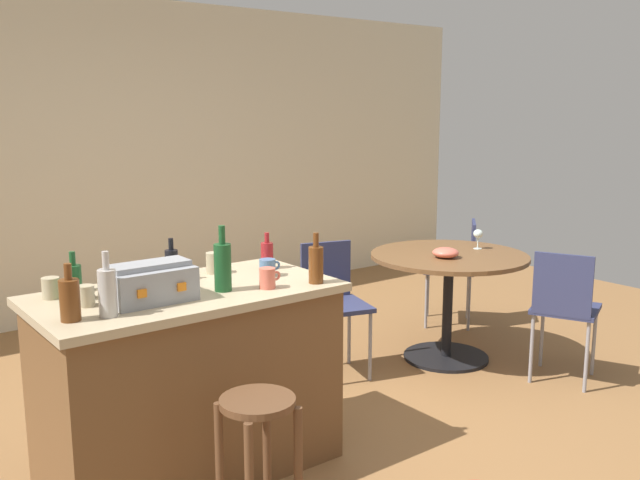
# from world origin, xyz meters

# --- Properties ---
(ground_plane) EXTENTS (8.80, 8.80, 0.00)m
(ground_plane) POSITION_xyz_m (0.00, 0.00, 0.00)
(ground_plane) COLOR olive
(back_wall) EXTENTS (8.00, 0.10, 2.70)m
(back_wall) POSITION_xyz_m (0.00, 3.04, 1.35)
(back_wall) COLOR beige
(back_wall) RESTS_ON ground_plane
(kitchen_island) EXTENTS (1.43, 0.76, 0.93)m
(kitchen_island) POSITION_xyz_m (-0.82, 0.10, 0.47)
(kitchen_island) COLOR brown
(kitchen_island) RESTS_ON ground_plane
(wooden_stool) EXTENTS (0.31, 0.31, 0.63)m
(wooden_stool) POSITION_xyz_m (-0.87, -0.60, 0.45)
(wooden_stool) COLOR brown
(wooden_stool) RESTS_ON ground_plane
(dining_table) EXTENTS (1.10, 1.10, 0.77)m
(dining_table) POSITION_xyz_m (1.37, 0.41, 0.59)
(dining_table) COLOR black
(dining_table) RESTS_ON ground_plane
(folding_chair_near) EXTENTS (0.53, 0.53, 0.88)m
(folding_chair_near) POSITION_xyz_m (1.63, -0.35, 0.53)
(folding_chair_near) COLOR navy
(folding_chair_near) RESTS_ON ground_plane
(folding_chair_far) EXTENTS (0.56, 0.56, 0.87)m
(folding_chair_far) POSITION_xyz_m (2.06, 0.93, 0.52)
(folding_chair_far) COLOR navy
(folding_chair_far) RESTS_ON ground_plane
(folding_chair_left) EXTENTS (0.49, 0.49, 0.88)m
(folding_chair_left) POSITION_xyz_m (0.56, 0.72, 0.53)
(folding_chair_left) COLOR navy
(folding_chair_left) RESTS_ON ground_plane
(toolbox) EXTENTS (0.37, 0.25, 0.18)m
(toolbox) POSITION_xyz_m (-1.03, 0.02, 1.01)
(toolbox) COLOR gray
(toolbox) RESTS_ON kitchen_island
(bottle_0) EXTENTS (0.07, 0.07, 0.22)m
(bottle_0) POSITION_xyz_m (-1.30, 0.24, 1.01)
(bottle_0) COLOR #194C23
(bottle_0) RESTS_ON kitchen_island
(bottle_1) EXTENTS (0.07, 0.07, 0.20)m
(bottle_1) POSITION_xyz_m (-0.26, 0.24, 1.00)
(bottle_1) COLOR maroon
(bottle_1) RESTS_ON kitchen_island
(bottle_2) EXTENTS (0.06, 0.06, 0.22)m
(bottle_2) POSITION_xyz_m (-0.79, 0.32, 1.01)
(bottle_2) COLOR black
(bottle_2) RESTS_ON kitchen_island
(bottle_3) EXTENTS (0.07, 0.07, 0.25)m
(bottle_3) POSITION_xyz_m (-0.25, -0.17, 1.02)
(bottle_3) COLOR #603314
(bottle_3) RESTS_ON kitchen_island
(bottle_4) EXTENTS (0.08, 0.08, 0.31)m
(bottle_4) POSITION_xyz_m (-0.68, -0.02, 1.05)
(bottle_4) COLOR #194C23
(bottle_4) RESTS_ON kitchen_island
(bottle_5) EXTENTS (0.08, 0.08, 0.24)m
(bottle_5) POSITION_xyz_m (-1.41, -0.06, 1.02)
(bottle_5) COLOR #603314
(bottle_5) RESTS_ON kitchen_island
(bottle_6) EXTENTS (0.08, 0.08, 0.28)m
(bottle_6) POSITION_xyz_m (-1.27, -0.09, 1.03)
(bottle_6) COLOR #B7B2AD
(bottle_6) RESTS_ON kitchen_island
(cup_0) EXTENTS (0.12, 0.08, 0.11)m
(cup_0) POSITION_xyz_m (-0.54, 0.32, 0.98)
(cup_0) COLOR tan
(cup_0) RESTS_ON kitchen_island
(cup_1) EXTENTS (0.12, 0.08, 0.09)m
(cup_1) POSITION_xyz_m (-0.35, 0.10, 0.97)
(cup_1) COLOR #4C7099
(cup_1) RESTS_ON kitchen_island
(cup_2) EXTENTS (0.11, 0.07, 0.09)m
(cup_2) POSITION_xyz_m (-1.29, 0.11, 0.97)
(cup_2) COLOR tan
(cup_2) RESTS_ON kitchen_island
(cup_3) EXTENTS (0.11, 0.08, 0.10)m
(cup_3) POSITION_xyz_m (-0.49, -0.11, 0.98)
(cup_3) COLOR #DB6651
(cup_3) RESTS_ON kitchen_island
(cup_4) EXTENTS (0.12, 0.08, 0.10)m
(cup_4) POSITION_xyz_m (-1.37, 0.34, 0.97)
(cup_4) COLOR tan
(cup_4) RESTS_ON kitchen_island
(wine_glass) EXTENTS (0.07, 0.07, 0.14)m
(wine_glass) POSITION_xyz_m (1.67, 0.41, 0.88)
(wine_glass) COLOR silver
(wine_glass) RESTS_ON dining_table
(serving_bowl) EXTENTS (0.18, 0.18, 0.07)m
(serving_bowl) POSITION_xyz_m (1.26, 0.35, 0.80)
(serving_bowl) COLOR #DB6651
(serving_bowl) RESTS_ON dining_table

